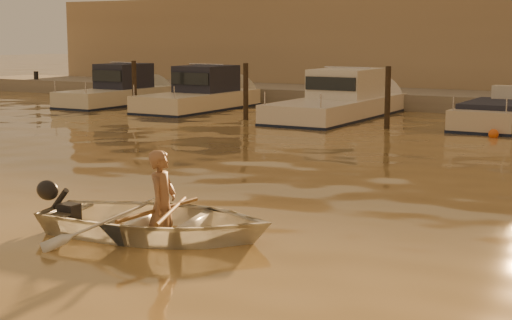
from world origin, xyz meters
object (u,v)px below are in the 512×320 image
Objects in this scene: moored_boat_3 at (497,120)px; moored_boat_1 at (198,94)px; person at (162,204)px; dinghy at (157,220)px; moored_boat_2 at (338,101)px; moored_boat_0 at (116,90)px; waterfront_building at (494,48)px.

moored_boat_1 is at bearing 180.00° from moored_boat_3.
moored_boat_1 is at bearing 19.88° from person.
moored_boat_3 is (1.13, 16.94, -0.03)m from dinghy.
moored_boat_1 is 6.13m from moored_boat_2.
moored_boat_1 is (4.26, 0.00, 0.00)m from moored_boat_0.
moored_boat_2 is at bearing 180.00° from moored_boat_3.
dinghy is at bearing 90.00° from person.
moored_boat_2 is (-4.65, 16.92, 0.12)m from person.
waterfront_building reaches higher than person.
person is 22.64m from moored_boat_0.
moored_boat_3 is (5.68, 0.00, -0.40)m from moored_boat_2.
moored_boat_1 and moored_boat_2 have the same top height.
moored_boat_2 is (10.39, 0.00, 0.00)m from moored_boat_0.
waterfront_building is (-1.66, 27.94, 2.15)m from dinghy.
moored_boat_0 and moored_boat_2 have the same top height.
dinghy is 0.52× the size of moored_boat_1.
moored_boat_3 is at bearing -75.79° from waterfront_building.
waterfront_building is at bearing -9.23° from dinghy.
moored_boat_1 reaches higher than dinghy.
waterfront_building reaches higher than moored_boat_1.
person is 16.95m from moored_boat_3.
waterfront_building is at bearing 75.23° from moored_boat_2.
moored_boat_0 reaches higher than moored_boat_3.
moored_boat_0 is 16.08m from moored_boat_3.
moored_boat_0 reaches higher than dinghy.
moored_boat_3 is at bearing -16.44° from dinghy.
person is at bearing -90.00° from dinghy.
moored_boat_3 is (1.03, 16.92, -0.28)m from person.
moored_boat_0 is at bearing 180.00° from moored_boat_1.
moored_boat_0 is 0.78× the size of moored_boat_2.
dinghy is 20.03m from moored_boat_1.
person is (0.10, 0.02, 0.26)m from dinghy.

